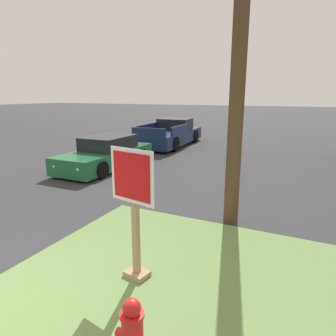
# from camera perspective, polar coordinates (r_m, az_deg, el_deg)

# --- Properties ---
(grass_corner_patch) EXTENTS (5.61, 4.98, 0.08)m
(grass_corner_patch) POSITION_cam_1_polar(r_m,az_deg,el_deg) (4.73, 3.25, -22.72)
(grass_corner_patch) COLOR #668447
(grass_corner_patch) RESTS_ON ground
(stop_sign) EXTENTS (0.80, 0.34, 2.04)m
(stop_sign) POSITION_cam_1_polar(r_m,az_deg,el_deg) (4.53, -6.41, -9.08)
(stop_sign) COLOR #A3845B
(stop_sign) RESTS_ON grass_corner_patch
(manhole_cover) EXTENTS (0.70, 0.70, 0.02)m
(manhole_cover) POSITION_cam_1_polar(r_m,az_deg,el_deg) (6.51, -14.55, -12.59)
(manhole_cover) COLOR black
(manhole_cover) RESTS_ON ground
(parked_sedan_green) EXTENTS (1.91, 4.51, 1.25)m
(parked_sedan_green) POSITION_cam_1_polar(r_m,az_deg,el_deg) (12.21, -11.65, 2.62)
(parked_sedan_green) COLOR #1E6038
(parked_sedan_green) RESTS_ON ground
(pickup_truck_navy) EXTENTS (2.40, 5.69, 1.48)m
(pickup_truck_navy) POSITION_cam_1_polar(r_m,az_deg,el_deg) (17.33, 0.50, 6.41)
(pickup_truck_navy) COLOR #19234C
(pickup_truck_navy) RESTS_ON ground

